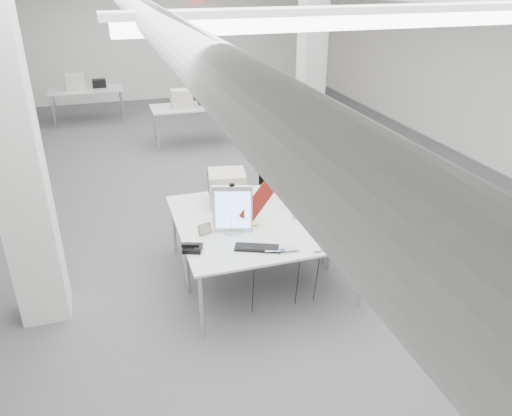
{
  "coord_description": "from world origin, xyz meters",
  "views": [
    {
      "loc": [
        -1.48,
        -6.68,
        3.26
      ],
      "look_at": [
        -0.03,
        -2.0,
        0.87
      ],
      "focal_mm": 35.0,
      "sensor_mm": 36.0,
      "label": 1
    }
  ],
  "objects_px": {
    "desk_phone": "(193,248)",
    "beige_monitor": "(227,188)",
    "architect_lamp": "(324,163)",
    "seated_person": "(281,166)",
    "laptop": "(282,251)",
    "bankers_lamp": "(250,209)",
    "office_chair": "(279,190)",
    "desk_main": "(273,240)",
    "monitor": "(232,209)"
  },
  "relations": [
    {
      "from": "laptop",
      "to": "bankers_lamp",
      "type": "relative_size",
      "value": 0.89
    },
    {
      "from": "seated_person",
      "to": "architect_lamp",
      "type": "bearing_deg",
      "value": -53.95
    },
    {
      "from": "monitor",
      "to": "architect_lamp",
      "type": "xyz_separation_m",
      "value": [
        1.2,
        0.44,
        0.21
      ]
    },
    {
      "from": "office_chair",
      "to": "architect_lamp",
      "type": "relative_size",
      "value": 1.15
    },
    {
      "from": "office_chair",
      "to": "laptop",
      "type": "relative_size",
      "value": 3.19
    },
    {
      "from": "bankers_lamp",
      "to": "architect_lamp",
      "type": "height_order",
      "value": "architect_lamp"
    },
    {
      "from": "architect_lamp",
      "to": "laptop",
      "type": "bearing_deg",
      "value": -121.02
    },
    {
      "from": "seated_person",
      "to": "beige_monitor",
      "type": "bearing_deg",
      "value": -123.43
    },
    {
      "from": "desk_main",
      "to": "laptop",
      "type": "height_order",
      "value": "laptop"
    },
    {
      "from": "seated_person",
      "to": "monitor",
      "type": "xyz_separation_m",
      "value": [
        -1.0,
        -1.28,
        0.11
      ]
    },
    {
      "from": "bankers_lamp",
      "to": "beige_monitor",
      "type": "relative_size",
      "value": 0.91
    },
    {
      "from": "desk_main",
      "to": "seated_person",
      "type": "distance_m",
      "value": 1.69
    },
    {
      "from": "monitor",
      "to": "laptop",
      "type": "distance_m",
      "value": 0.7
    },
    {
      "from": "desk_main",
      "to": "architect_lamp",
      "type": "distance_m",
      "value": 1.2
    },
    {
      "from": "office_chair",
      "to": "laptop",
      "type": "distance_m",
      "value": 2.01
    },
    {
      "from": "seated_person",
      "to": "architect_lamp",
      "type": "relative_size",
      "value": 0.92
    },
    {
      "from": "office_chair",
      "to": "architect_lamp",
      "type": "bearing_deg",
      "value": -54.68
    },
    {
      "from": "seated_person",
      "to": "bankers_lamp",
      "type": "height_order",
      "value": "seated_person"
    },
    {
      "from": "desk_phone",
      "to": "architect_lamp",
      "type": "relative_size",
      "value": 0.19
    },
    {
      "from": "seated_person",
      "to": "architect_lamp",
      "type": "distance_m",
      "value": 0.92
    },
    {
      "from": "office_chair",
      "to": "laptop",
      "type": "xyz_separation_m",
      "value": [
        -0.65,
        -1.88,
        0.24
      ]
    },
    {
      "from": "seated_person",
      "to": "laptop",
      "type": "xyz_separation_m",
      "value": [
        -0.65,
        -1.83,
        -0.13
      ]
    },
    {
      "from": "desk_phone",
      "to": "laptop",
      "type": "bearing_deg",
      "value": 1.79
    },
    {
      "from": "desk_phone",
      "to": "beige_monitor",
      "type": "xyz_separation_m",
      "value": [
        0.59,
        0.94,
        0.17
      ]
    },
    {
      "from": "architect_lamp",
      "to": "bankers_lamp",
      "type": "bearing_deg",
      "value": -150.91
    },
    {
      "from": "desk_phone",
      "to": "beige_monitor",
      "type": "relative_size",
      "value": 0.44
    },
    {
      "from": "monitor",
      "to": "architect_lamp",
      "type": "distance_m",
      "value": 1.29
    },
    {
      "from": "desk_phone",
      "to": "monitor",
      "type": "bearing_deg",
      "value": 50.12
    },
    {
      "from": "seated_person",
      "to": "desk_phone",
      "type": "relative_size",
      "value": 4.75
    },
    {
      "from": "seated_person",
      "to": "desk_phone",
      "type": "distance_m",
      "value": 2.13
    },
    {
      "from": "seated_person",
      "to": "laptop",
      "type": "height_order",
      "value": "seated_person"
    },
    {
      "from": "monitor",
      "to": "laptop",
      "type": "xyz_separation_m",
      "value": [
        0.35,
        -0.55,
        -0.24
      ]
    },
    {
      "from": "bankers_lamp",
      "to": "desk_phone",
      "type": "height_order",
      "value": "bankers_lamp"
    },
    {
      "from": "office_chair",
      "to": "laptop",
      "type": "bearing_deg",
      "value": -86.57
    },
    {
      "from": "architect_lamp",
      "to": "monitor",
      "type": "bearing_deg",
      "value": -150.27
    },
    {
      "from": "beige_monitor",
      "to": "architect_lamp",
      "type": "bearing_deg",
      "value": -2.95
    },
    {
      "from": "office_chair",
      "to": "architect_lamp",
      "type": "xyz_separation_m",
      "value": [
        0.2,
        -0.89,
        0.69
      ]
    },
    {
      "from": "laptop",
      "to": "architect_lamp",
      "type": "height_order",
      "value": "architect_lamp"
    },
    {
      "from": "seated_person",
      "to": "bankers_lamp",
      "type": "distance_m",
      "value": 1.42
    },
    {
      "from": "desk_phone",
      "to": "architect_lamp",
      "type": "bearing_deg",
      "value": 43.96
    },
    {
      "from": "beige_monitor",
      "to": "architect_lamp",
      "type": "height_order",
      "value": "architect_lamp"
    },
    {
      "from": "laptop",
      "to": "architect_lamp",
      "type": "bearing_deg",
      "value": 59.91
    },
    {
      "from": "seated_person",
      "to": "desk_phone",
      "type": "bearing_deg",
      "value": -111.23
    },
    {
      "from": "seated_person",
      "to": "beige_monitor",
      "type": "height_order",
      "value": "seated_person"
    },
    {
      "from": "monitor",
      "to": "beige_monitor",
      "type": "bearing_deg",
      "value": 97.25
    },
    {
      "from": "beige_monitor",
      "to": "desk_main",
      "type": "bearing_deg",
      "value": -66.26
    },
    {
      "from": "laptop",
      "to": "beige_monitor",
      "type": "relative_size",
      "value": 0.81
    },
    {
      "from": "office_chair",
      "to": "beige_monitor",
      "type": "distance_m",
      "value": 1.17
    },
    {
      "from": "beige_monitor",
      "to": "architect_lamp",
      "type": "distance_m",
      "value": 1.14
    },
    {
      "from": "laptop",
      "to": "beige_monitor",
      "type": "bearing_deg",
      "value": 111.29
    }
  ]
}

